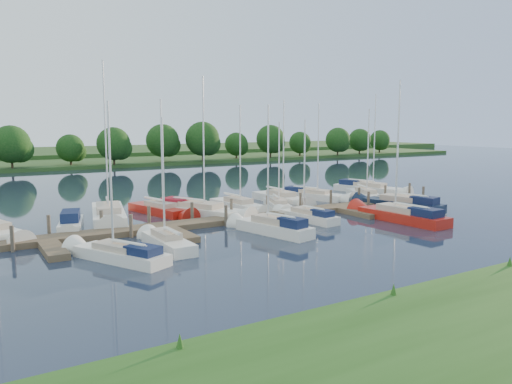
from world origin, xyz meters
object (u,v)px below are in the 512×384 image
dock (263,218)px  motorboat (71,225)px  sailboat_n_5 (239,207)px  sailboat_s_2 (272,229)px

dock → motorboat: bearing=162.4°
dock → sailboat_n_5: sailboat_n_5 is taller
dock → sailboat_n_5: 5.07m
sailboat_n_5 → sailboat_s_2: 9.90m
dock → motorboat: size_ratio=7.27×
dock → motorboat: motorboat is taller
sailboat_n_5 → motorboat: bearing=-2.6°
motorboat → sailboat_n_5: size_ratio=0.57×
motorboat → sailboat_s_2: bearing=157.7°
motorboat → sailboat_n_5: bearing=-162.4°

